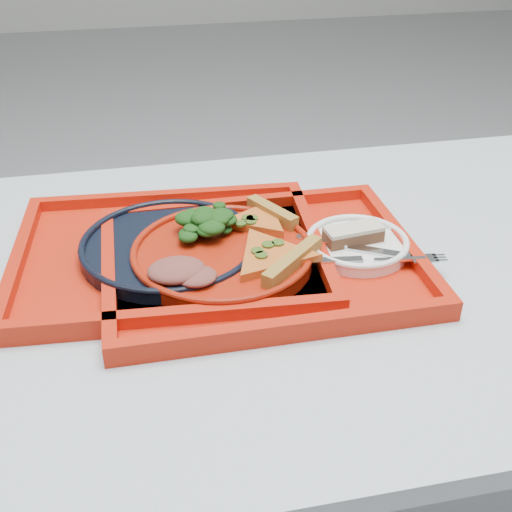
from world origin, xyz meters
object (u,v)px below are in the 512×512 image
object	(u,v)px
tray_main	(261,264)
dinner_plate	(223,256)
tray_far	(171,256)
navy_plate	(170,248)
dessert_bar	(353,234)

from	to	relation	value
tray_main	dinner_plate	distance (m)	0.06
tray_far	navy_plate	bearing A→B (deg)	0.00
tray_main	dinner_plate	bearing A→B (deg)	169.79
tray_main	dessert_bar	xyz separation A→B (m)	(0.14, 0.00, 0.03)
tray_far	dessert_bar	bearing A→B (deg)	-5.70
tray_far	dinner_plate	size ratio (longest dim) A/B	1.73
dinner_plate	tray_main	bearing A→B (deg)	-10.30
navy_plate	dessert_bar	size ratio (longest dim) A/B	2.89
tray_main	dinner_plate	xyz separation A→B (m)	(-0.06, 0.01, 0.02)
tray_main	dinner_plate	size ratio (longest dim) A/B	1.73
dessert_bar	navy_plate	bearing A→B (deg)	162.79
dessert_bar	tray_far	bearing A→B (deg)	162.79
tray_main	navy_plate	distance (m)	0.14
tray_main	navy_plate	world-z (taller)	navy_plate
tray_far	tray_main	bearing A→B (deg)	-17.43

